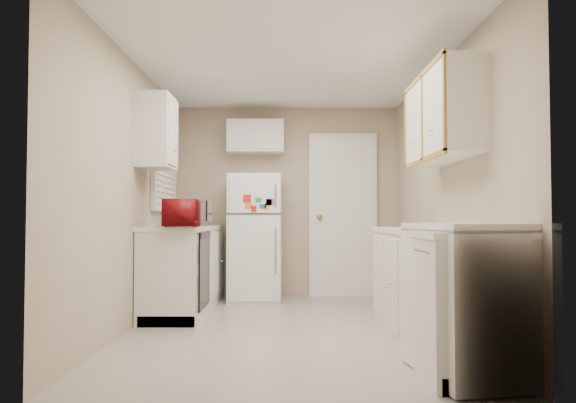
{
  "coord_description": "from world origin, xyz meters",
  "views": [
    {
      "loc": [
        -0.01,
        -4.63,
        0.98
      ],
      "look_at": [
        0.0,
        0.5,
        1.15
      ],
      "focal_mm": 32.0,
      "sensor_mm": 36.0,
      "label": 1
    }
  ],
  "objects": [
    {
      "name": "wall_front",
      "position": [
        0.0,
        -1.9,
        1.2
      ],
      "size": [
        2.8,
        2.8,
        0.0
      ],
      "primitive_type": "plane",
      "color": "tan",
      "rests_on": "floor"
    },
    {
      "name": "dishwasher",
      "position": [
        -0.81,
        0.3,
        0.49
      ],
      "size": [
        0.03,
        0.58,
        0.72
      ],
      "primitive_type": "cube",
      "color": "black",
      "rests_on": "floor"
    },
    {
      "name": "wall_left",
      "position": [
        -1.4,
        0.0,
        1.2
      ],
      "size": [
        3.8,
        3.8,
        0.0
      ],
      "primitive_type": "plane",
      "color": "tan",
      "rests_on": "floor"
    },
    {
      "name": "left_counter",
      "position": [
        -1.1,
        0.9,
        0.45
      ],
      "size": [
        0.6,
        1.8,
        0.9
      ],
      "primitive_type": "cube",
      "color": "silver",
      "rests_on": "floor"
    },
    {
      "name": "stove",
      "position": [
        1.15,
        -1.43,
        0.48
      ],
      "size": [
        0.74,
        0.87,
        0.96
      ],
      "primitive_type": "cube",
      "rotation": [
        0.0,
        0.0,
        0.14
      ],
      "color": "white",
      "rests_on": "floor"
    },
    {
      "name": "ceiling",
      "position": [
        0.0,
        0.0,
        2.4
      ],
      "size": [
        3.8,
        3.8,
        0.0
      ],
      "primitive_type": "plane",
      "color": "white",
      "rests_on": "floor"
    },
    {
      "name": "floor",
      "position": [
        0.0,
        0.0,
        0.0
      ],
      "size": [
        3.8,
        3.8,
        0.0
      ],
      "primitive_type": "plane",
      "color": "#B8AFA4",
      "rests_on": "ground"
    },
    {
      "name": "interior_door",
      "position": [
        0.7,
        1.86,
        1.02
      ],
      "size": [
        0.86,
        0.06,
        2.08
      ],
      "primitive_type": "cube",
      "color": "white",
      "rests_on": "floor"
    },
    {
      "name": "wall_back",
      "position": [
        0.0,
        1.9,
        1.2
      ],
      "size": [
        2.8,
        2.8,
        0.0
      ],
      "primitive_type": "plane",
      "color": "tan",
      "rests_on": "floor"
    },
    {
      "name": "window_blinds",
      "position": [
        -1.36,
        1.05,
        1.6
      ],
      "size": [
        0.1,
        0.98,
        1.08
      ],
      "primitive_type": "cube",
      "color": "silver",
      "rests_on": "wall_left"
    },
    {
      "name": "sink",
      "position": [
        -1.1,
        1.05,
        0.86
      ],
      "size": [
        0.54,
        0.74,
        0.16
      ],
      "primitive_type": "cube",
      "color": "gray",
      "rests_on": "left_counter"
    },
    {
      "name": "soap_bottle",
      "position": [
        -1.11,
        1.3,
        1.0
      ],
      "size": [
        0.11,
        0.11,
        0.22
      ],
      "primitive_type": "imported",
      "rotation": [
        0.0,
        0.0,
        -0.13
      ],
      "color": "white",
      "rests_on": "left_counter"
    },
    {
      "name": "right_counter",
      "position": [
        1.1,
        -0.8,
        0.45
      ],
      "size": [
        0.6,
        2.0,
        0.9
      ],
      "primitive_type": "cube",
      "color": "silver",
      "rests_on": "floor"
    },
    {
      "name": "microwave",
      "position": [
        -0.99,
        0.15,
        1.05
      ],
      "size": [
        0.48,
        0.3,
        0.31
      ],
      "primitive_type": "imported",
      "rotation": [
        0.0,
        0.0,
        1.67
      ],
      "color": "maroon",
      "rests_on": "left_counter"
    },
    {
      "name": "upper_cabinet_left",
      "position": [
        -1.25,
        0.22,
        1.8
      ],
      "size": [
        0.3,
        0.45,
        0.7
      ],
      "primitive_type": "cube",
      "color": "silver",
      "rests_on": "wall_left"
    },
    {
      "name": "wall_right",
      "position": [
        1.4,
        0.0,
        1.2
      ],
      "size": [
        3.8,
        3.8,
        0.0
      ],
      "primitive_type": "plane",
      "color": "tan",
      "rests_on": "floor"
    },
    {
      "name": "refrigerator",
      "position": [
        -0.39,
        1.53,
        0.75
      ],
      "size": [
        0.63,
        0.62,
        1.5
      ],
      "primitive_type": "cube",
      "rotation": [
        0.0,
        0.0,
        -0.02
      ],
      "color": "white",
      "rests_on": "floor"
    },
    {
      "name": "upper_cabinet_right",
      "position": [
        1.25,
        -0.5,
        1.8
      ],
      "size": [
        0.3,
        1.2,
        0.7
      ],
      "primitive_type": "cube",
      "color": "silver",
      "rests_on": "wall_right"
    },
    {
      "name": "cabinet_over_fridge",
      "position": [
        -0.4,
        1.75,
        2.0
      ],
      "size": [
        0.7,
        0.3,
        0.4
      ],
      "primitive_type": "cube",
      "color": "silver",
      "rests_on": "wall_back"
    }
  ]
}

